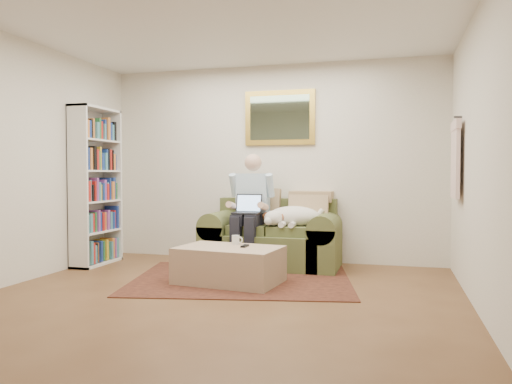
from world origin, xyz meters
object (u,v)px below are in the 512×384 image
at_px(seated_man, 249,211).
at_px(ottoman, 229,265).
at_px(sofa, 272,243).
at_px(sleeping_dog, 294,216).
at_px(laptop, 248,208).
at_px(bookshelf, 96,186).
at_px(coffee_mug, 236,240).

xyz_separation_m(seated_man, ottoman, (0.04, -0.91, -0.51)).
height_order(sofa, sleeping_dog, sofa).
relative_size(seated_man, sleeping_dog, 2.04).
height_order(laptop, bookshelf, bookshelf).
xyz_separation_m(ottoman, coffee_mug, (0.01, 0.20, 0.24)).
xyz_separation_m(sofa, coffee_mug, (-0.20, -0.86, 0.15)).
bearing_deg(coffee_mug, sleeping_dog, 57.14).
height_order(sleeping_dog, ottoman, sleeping_dog).
bearing_deg(seated_man, sofa, 31.45).
bearing_deg(ottoman, bookshelf, 162.80).
xyz_separation_m(laptop, coffee_mug, (0.05, -0.64, -0.30)).
bearing_deg(bookshelf, sofa, 11.33).
distance_m(seated_man, sleeping_dog, 0.56).
xyz_separation_m(sleeping_dog, bookshelf, (-2.51, -0.36, 0.36)).
bearing_deg(laptop, sleeping_dog, 13.64).
height_order(sofa, coffee_mug, sofa).
bearing_deg(bookshelf, sleeping_dog, 8.11).
bearing_deg(ottoman, sleeping_dog, 62.55).
bearing_deg(coffee_mug, seated_man, 94.19).
relative_size(laptop, sleeping_dog, 0.47).
bearing_deg(coffee_mug, bookshelf, 168.29).
bearing_deg(laptop, bookshelf, -173.48).
distance_m(seated_man, bookshelf, 2.00).
height_order(seated_man, coffee_mug, seated_man).
xyz_separation_m(seated_man, sleeping_dog, (0.55, 0.07, -0.06)).
relative_size(sofa, coffee_mug, 16.74).
bearing_deg(laptop, seated_man, 90.00).
bearing_deg(coffee_mug, sofa, 76.92).
distance_m(sofa, laptop, 0.56).
xyz_separation_m(sofa, laptop, (-0.25, -0.22, 0.45)).
height_order(ottoman, coffee_mug, coffee_mug).
xyz_separation_m(seated_man, coffee_mug, (0.05, -0.70, -0.27)).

